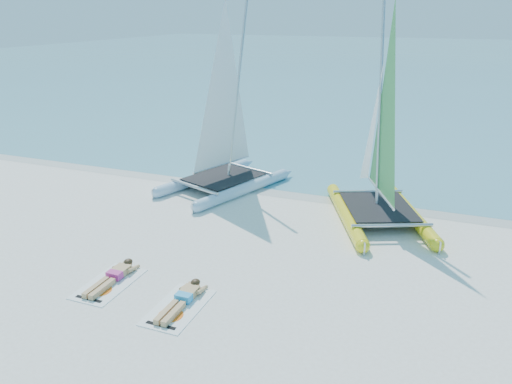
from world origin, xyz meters
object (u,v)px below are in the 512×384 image
at_px(sunbather_a, 114,276).
at_px(sunbather_b, 183,299).
at_px(towel_a, 109,284).
at_px(catamaran_yellow, 379,148).
at_px(catamaran_blue, 225,132).
at_px(towel_b, 179,307).

distance_m(sunbather_a, sunbather_b, 2.10).
bearing_deg(towel_a, catamaran_yellow, 52.62).
xyz_separation_m(catamaran_yellow, sunbather_b, (-3.17, -6.97, -2.08)).
height_order(catamaran_blue, catamaran_yellow, catamaran_blue).
relative_size(towel_a, sunbather_a, 1.07).
distance_m(catamaran_yellow, towel_b, 8.13).
xyz_separation_m(catamaran_blue, sunbather_a, (0.31, -7.25, -1.98)).
bearing_deg(towel_b, catamaran_blue, 107.15).
xyz_separation_m(catamaran_blue, sunbather_b, (2.38, -7.53, -1.98)).
distance_m(catamaran_yellow, sunbather_a, 8.75).
xyz_separation_m(catamaran_yellow, sunbather_a, (-5.25, -6.68, -2.08)).
bearing_deg(catamaran_blue, catamaran_yellow, 13.91).
xyz_separation_m(towel_a, sunbather_a, (0.00, 0.19, 0.11)).
bearing_deg(catamaran_yellow, sunbather_a, -151.41).
relative_size(towel_a, sunbather_b, 1.07).
relative_size(catamaran_yellow, towel_a, 3.78).
distance_m(catamaran_blue, towel_b, 8.35).
bearing_deg(towel_b, sunbather_b, 90.00).
bearing_deg(catamaran_yellow, sunbather_b, -137.75).
relative_size(catamaran_blue, towel_b, 3.80).
relative_size(towel_b, sunbather_b, 1.07).
distance_m(catamaran_blue, catamaran_yellow, 5.59).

